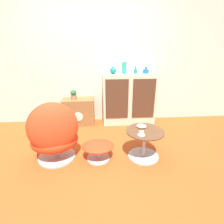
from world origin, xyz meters
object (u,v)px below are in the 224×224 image
vase_leftmost (113,71)px  teacup (141,134)px  coffee_table (144,142)px  vase_rightmost (146,71)px  egg_chair (54,134)px  potted_plant (74,94)px  bowl (141,126)px  vase_inner_left (124,68)px  sideboard (129,99)px  vase_inner_right (135,71)px  ottoman (98,148)px  tv_console (79,111)px

vase_leftmost → teacup: (0.27, -1.40, -0.65)m
coffee_table → vase_rightmost: 1.56m
egg_chair → potted_plant: size_ratio=4.62×
vase_leftmost → bowl: vase_leftmost is taller
vase_inner_left → bowl: size_ratio=1.54×
sideboard → vase_leftmost: size_ratio=7.57×
vase_inner_left → potted_plant: (-1.01, -0.00, -0.51)m
coffee_table → potted_plant: bearing=131.7°
vase_leftmost → vase_rightmost: (0.65, 0.00, -0.02)m
vase_inner_right → bowl: (-0.12, -1.16, -0.63)m
ottoman → bowl: 0.70m
tv_console → vase_leftmost: size_ratio=4.50×
coffee_table → teacup: (-0.08, -0.12, 0.21)m
tv_console → egg_chair: size_ratio=0.70×
ottoman → vase_leftmost: bearing=76.1°
ottoman → teacup: size_ratio=4.62×
teacup → bowl: bearing=76.6°
vase_inner_left → bowl: 1.36m
egg_chair → coffee_table: (1.26, -0.02, -0.17)m
tv_console → egg_chair: 1.28m
sideboard → bowl: bearing=-90.2°
vase_inner_right → vase_inner_left: bearing=180.0°
tv_console → egg_chair: egg_chair is taller
ottoman → sideboard: bearing=63.2°
tv_console → coffee_table: 1.66m
coffee_table → vase_rightmost: size_ratio=4.25×
potted_plant → teacup: bearing=-53.0°
sideboard → coffee_table: (0.02, -1.27, -0.28)m
coffee_table → potted_plant: size_ratio=2.78×
potted_plant → bowl: bearing=-46.1°
vase_rightmost → teacup: 1.58m
ottoman → vase_rightmost: bearing=53.0°
vase_inner_left → potted_plant: bearing=-180.0°
potted_plant → sideboard: bearing=-0.2°
coffee_table → teacup: 0.26m
vase_inner_right → tv_console: bearing=-180.0°
bowl → teacup: bearing=-103.4°
vase_rightmost → teacup: vase_rightmost is taller
teacup → bowl: 0.25m
ottoman → teacup: 0.65m
sideboard → vase_rightmost: size_ratio=8.35×
coffee_table → vase_leftmost: 1.58m
potted_plant → vase_rightmost: bearing=0.0°
potted_plant → bowl: potted_plant is taller
vase_inner_right → bowl: 1.33m
vase_inner_right → sideboard: bearing=-178.0°
vase_rightmost → vase_inner_left: bearing=180.0°
vase_leftmost → potted_plant: 0.91m
potted_plant → vase_inner_right: bearing=0.0°
ottoman → teacup: bearing=-11.5°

